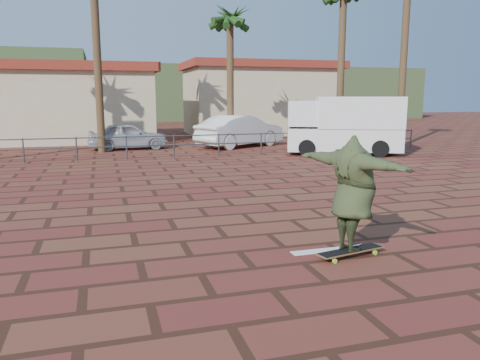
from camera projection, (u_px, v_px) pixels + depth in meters
name	position (u px, v px, depth m)	size (l,w,h in m)	color
ground	(268.00, 234.00, 9.01)	(120.00, 120.00, 0.00)	brown
paint_stripe	(330.00, 250.00, 8.07)	(1.40, 0.22, 0.01)	white
guardrail	(174.00, 142.00, 20.22)	(24.06, 0.06, 1.00)	#47494F
palm_center	(230.00, 21.00, 23.50)	(2.40, 2.40, 7.75)	brown
building_west	(47.00, 102.00, 27.70)	(12.60, 7.60, 4.50)	beige
building_east	(260.00, 98.00, 33.46)	(10.60, 6.60, 5.00)	beige
hill_front	(126.00, 93.00, 55.68)	(70.00, 18.00, 6.00)	#384C28
longboard	(350.00, 251.00, 7.72)	(1.27, 0.52, 0.12)	olive
skateboarder	(353.00, 194.00, 7.55)	(2.33, 0.63, 1.89)	#333E21
campervan	(344.00, 124.00, 21.32)	(5.47, 3.83, 2.62)	white
car_silver	(128.00, 136.00, 23.52)	(1.58, 3.92, 1.34)	#AFB1B6
car_white	(240.00, 131.00, 24.66)	(1.76, 5.04, 1.66)	white
street_sign	(336.00, 118.00, 22.22)	(0.47, 0.10, 2.33)	gray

